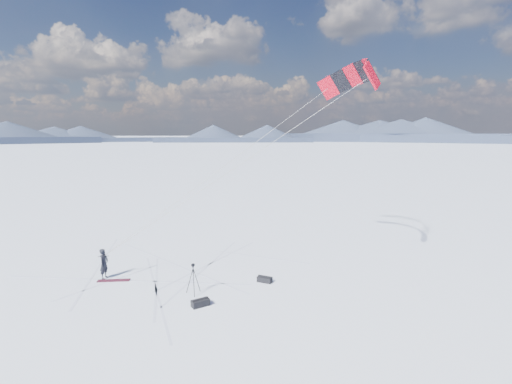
{
  "coord_description": "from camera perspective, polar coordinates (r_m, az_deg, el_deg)",
  "views": [
    {
      "loc": [
        1.98,
        -18.15,
        7.72
      ],
      "look_at": [
        4.71,
        2.25,
        4.41
      ],
      "focal_mm": 26.0,
      "sensor_mm": 36.0,
      "label": 1
    }
  ],
  "objects": [
    {
      "name": "ground",
      "position": [
        19.82,
        -13.13,
        -14.03
      ],
      "size": [
        1800.0,
        1800.0,
        0.0
      ],
      "primitive_type": "plane",
      "color": "white"
    },
    {
      "name": "horizon_hills",
      "position": [
        18.77,
        -13.5,
        -4.56
      ],
      "size": [
        704.84,
        706.81,
        8.4
      ],
      "color": "#1F263E",
      "rests_on": "ground"
    },
    {
      "name": "snow_tracks",
      "position": [
        19.23,
        -15.06,
        -14.85
      ],
      "size": [
        17.62,
        14.39,
        0.01
      ],
      "color": "silver",
      "rests_on": "ground"
    },
    {
      "name": "snowkiter",
      "position": [
        21.94,
        -22.21,
        -12.17
      ],
      "size": [
        0.54,
        0.68,
        1.63
      ],
      "primitive_type": "imported",
      "rotation": [
        0.0,
        0.0,
        1.28
      ],
      "color": "black",
      "rests_on": "ground"
    },
    {
      "name": "snowboard",
      "position": [
        21.4,
        -21.06,
        -12.58
      ],
      "size": [
        1.67,
        0.38,
        0.04
      ],
      "primitive_type": "cube",
      "rotation": [
        0.0,
        0.0,
        -0.04
      ],
      "color": "maroon",
      "rests_on": "ground"
    },
    {
      "name": "tripod",
      "position": [
        18.48,
        -9.63,
        -12.41
      ],
      "size": [
        0.71,
        0.65,
        1.52
      ],
      "rotation": [
        0.0,
        0.0,
        0.64
      ],
      "color": "black",
      "rests_on": "ground"
    },
    {
      "name": "gear_bag_a",
      "position": [
        17.55,
        -8.54,
        -16.49
      ],
      "size": [
        0.89,
        0.68,
        0.36
      ],
      "rotation": [
        0.0,
        0.0,
        0.42
      ],
      "color": "black",
      "rests_on": "ground"
    },
    {
      "name": "gear_bag_b",
      "position": [
        19.86,
        1.33,
        -13.27
      ],
      "size": [
        0.84,
        0.7,
        0.34
      ],
      "rotation": [
        0.0,
        0.0,
        -0.53
      ],
      "color": "black",
      "rests_on": "ground"
    },
    {
      "name": "power_kite",
      "position": [
        22.83,
        14.85,
        16.62
      ],
      "size": [
        15.26,
        6.15,
        10.54
      ],
      "color": "red",
      "rests_on": "ground"
    }
  ]
}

